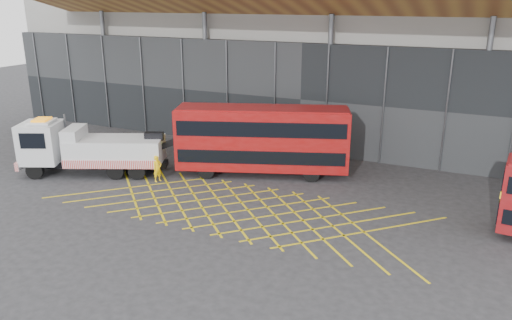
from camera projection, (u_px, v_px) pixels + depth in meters
The scene contains 6 objects.
ground_plane at pixel (197, 200), 28.52m from camera, with size 120.00×120.00×0.00m, color #2A2A2C.
road_markings at pixel (235, 207), 27.55m from camera, with size 21.56×7.16×0.01m.
construction_building at pixel (331, 24), 40.81m from camera, with size 55.00×23.97×18.00m.
recovery_truck at pixel (88, 148), 32.34m from camera, with size 10.41×6.08×3.76m.
bus_towed at pixel (262, 138), 31.97m from camera, with size 11.15×6.16×4.47m.
worker at pixel (157, 169), 31.24m from camera, with size 0.61×0.40×1.67m, color yellow.
Camera 1 is at (14.21, -22.50, 11.03)m, focal length 35.00 mm.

